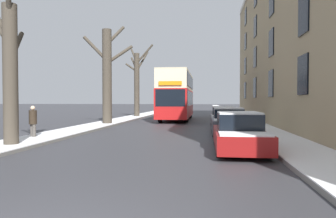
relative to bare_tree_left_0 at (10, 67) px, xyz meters
The scene contains 10 objects.
sidewalk_left 45.63m from the bare_tree_left_0, 90.17° to the left, with size 2.15×130.00×0.16m.
sidewalk_right 46.89m from the bare_tree_left_0, 76.65° to the left, with size 2.15×130.00×0.16m.
bare_tree_left_0 is the anchor object (origin of this frame).
bare_tree_left_1 11.06m from the bare_tree_left_0, 89.11° to the left, with size 3.41×2.85×7.93m.
bare_tree_left_2 21.49m from the bare_tree_left_0, 90.07° to the left, with size 3.32×1.79×7.97m.
double_decker_bus 18.46m from the bare_tree_left_0, 75.15° to the left, with size 2.63×10.83×4.45m.
parked_car_0 9.06m from the bare_tree_left_0, ahead, with size 1.75×4.46×1.42m.
parked_car_1 10.75m from the bare_tree_left_0, 33.74° to the left, with size 1.76×4.33×1.46m.
parked_car_2 14.59m from the bare_tree_left_0, 52.75° to the left, with size 1.68×4.06×1.42m.
pedestrian_left_sidewalk 3.25m from the bare_tree_left_0, 102.02° to the left, with size 0.35×0.35×1.60m.
Camera 1 is at (2.18, -3.20, 1.83)m, focal length 32.00 mm.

